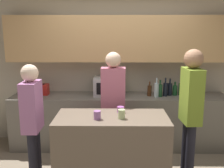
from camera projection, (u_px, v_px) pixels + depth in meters
The scene contains 20 objects.
back_wall at pixel (120, 55), 4.51m from camera, with size 6.40×0.40×2.70m.
back_counter at pixel (119, 121), 4.47m from camera, with size 3.60×0.62×0.89m.
kitchen_island at pixel (112, 152), 3.27m from camera, with size 1.37×0.65×0.94m.
microwave at pixel (109, 86), 4.40m from camera, with size 0.52×0.39×0.30m.
toaster at pixel (41, 89), 4.43m from camera, with size 0.26×0.16×0.18m.
potted_plant at pixel (199, 84), 4.38m from camera, with size 0.14×0.14×0.40m.
bottle_0 at pixel (149, 90), 4.34m from camera, with size 0.07×0.07×0.24m.
bottle_1 at pixel (156, 90), 4.27m from camera, with size 0.08×0.08×0.32m.
bottle_2 at pixel (160, 90), 4.30m from camera, with size 0.08×0.08×0.28m.
bottle_3 at pixel (165, 89), 4.33m from camera, with size 0.07×0.07×0.31m.
bottle_4 at pixel (170, 89), 4.39m from camera, with size 0.08×0.08×0.29m.
bottle_5 at pixel (175, 90), 4.40m from camera, with size 0.08×0.08×0.23m.
bottle_6 at pixel (180, 89), 4.39m from camera, with size 0.07×0.07×0.28m.
bottle_7 at pixel (188, 90), 4.25m from camera, with size 0.09×0.09×0.31m.
cup_0 at pixel (121, 110), 3.31m from camera, with size 0.09×0.09×0.08m.
cup_1 at pixel (122, 114), 3.08m from camera, with size 0.08×0.08×0.11m.
cup_2 at pixel (97, 115), 3.06m from camera, with size 0.09×0.09×0.10m.
person_left at pixel (113, 99), 3.74m from camera, with size 0.34×0.22×1.67m.
person_center at pixel (191, 106), 3.20m from camera, with size 0.23×0.35×1.75m.
person_right at pixel (32, 117), 3.18m from camera, with size 0.21×0.34×1.57m.
Camera 1 is at (-0.08, -2.86, 1.96)m, focal length 42.00 mm.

